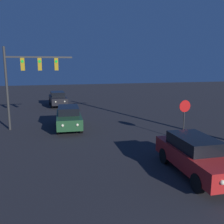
# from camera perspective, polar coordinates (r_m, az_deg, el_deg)

# --- Properties ---
(car_near) EXTENTS (1.95, 4.91, 1.65)m
(car_near) POSITION_cam_1_polar(r_m,az_deg,el_deg) (11.62, 18.58, -9.29)
(car_near) COLOR #B21E1E
(car_near) RESTS_ON ground_plane
(car_mid) EXTENTS (2.06, 4.94, 1.65)m
(car_mid) POSITION_cam_1_polar(r_m,az_deg,el_deg) (19.07, -9.88, -1.15)
(car_mid) COLOR #1E4728
(car_mid) RESTS_ON ground_plane
(car_far) EXTENTS (1.97, 4.91, 1.65)m
(car_far) POSITION_cam_1_polar(r_m,az_deg,el_deg) (29.96, -12.28, 3.04)
(car_far) COLOR black
(car_far) RESTS_ON ground_plane
(traffic_signal_mast) EXTENTS (4.84, 0.30, 6.03)m
(traffic_signal_mast) POSITION_cam_1_polar(r_m,az_deg,el_deg) (19.42, -18.98, 8.35)
(traffic_signal_mast) COLOR #2D2D2D
(traffic_signal_mast) RESTS_ON ground_plane
(stop_sign) EXTENTS (0.75, 0.07, 2.58)m
(stop_sign) POSITION_cam_1_polar(r_m,az_deg,el_deg) (16.32, 16.23, -0.05)
(stop_sign) COLOR #2D2D2D
(stop_sign) RESTS_ON ground_plane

